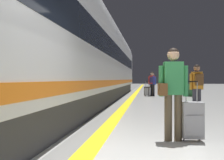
{
  "coord_description": "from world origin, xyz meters",
  "views": [
    {
      "loc": [
        -0.12,
        -3.48,
        1.16
      ],
      "look_at": [
        -1.33,
        4.93,
        1.13
      ],
      "focal_mm": 39.56,
      "sensor_mm": 36.0,
      "label": 1
    }
  ],
  "objects": [
    {
      "name": "duffel_bag_near",
      "position": [
        1.26,
        5.3,
        0.15
      ],
      "size": [
        0.44,
        0.26,
        0.36
      ],
      "color": "navy",
      "rests_on": "ground"
    },
    {
      "name": "suitcase_mid",
      "position": [
        -0.13,
        13.43,
        0.35
      ],
      "size": [
        0.44,
        0.38,
        1.03
      ],
      "color": "black",
      "rests_on": "ground"
    },
    {
      "name": "waste_bin",
      "position": [
        2.73,
        13.7,
        0.46
      ],
      "size": [
        0.46,
        0.46,
        0.91
      ],
      "color": "#2D6638",
      "rests_on": "ground"
    },
    {
      "name": "passenger_mid",
      "position": [
        0.19,
        13.69,
        0.97
      ],
      "size": [
        0.5,
        0.3,
        1.67
      ],
      "color": "brown",
      "rests_on": "ground"
    },
    {
      "name": "rolling_suitcase_foreground",
      "position": [
        0.71,
        1.27,
        0.4
      ],
      "size": [
        0.4,
        0.27,
        1.13
      ],
      "color": "#9E9EA3",
      "rests_on": "ground"
    },
    {
      "name": "traveller_foreground",
      "position": [
        0.34,
        1.27,
        1.01
      ],
      "size": [
        0.56,
        0.32,
        1.75
      ],
      "color": "brown",
      "rests_on": "ground"
    },
    {
      "name": "high_speed_train",
      "position": [
        -3.12,
        6.19,
        2.5
      ],
      "size": [
        2.94,
        32.68,
        4.97
      ],
      "color": "#38383D",
      "rests_on": "ground"
    },
    {
      "name": "passenger_near",
      "position": [
        1.58,
        5.39,
        0.99
      ],
      "size": [
        0.49,
        0.4,
        1.67
      ],
      "color": "#383842",
      "rests_on": "ground"
    },
    {
      "name": "suitcase_far",
      "position": [
        -0.1,
        13.38,
        0.32
      ],
      "size": [
        0.43,
        0.32,
        0.98
      ],
      "color": "#9E9EA3",
      "rests_on": "ground"
    },
    {
      "name": "safety_line_strip",
      "position": [
        -1.07,
        10.0,
        0.0
      ],
      "size": [
        0.36,
        80.0,
        0.01
      ],
      "primitive_type": "cube",
      "color": "yellow",
      "rests_on": "ground"
    },
    {
      "name": "tactile_edge_band",
      "position": [
        -1.37,
        10.0,
        0.0
      ],
      "size": [
        0.55,
        80.0,
        0.01
      ],
      "primitive_type": "cube",
      "color": "slate",
      "rests_on": "ground"
    },
    {
      "name": "passenger_far",
      "position": [
        0.21,
        13.67,
        0.96
      ],
      "size": [
        0.48,
        0.39,
        1.62
      ],
      "color": "black",
      "rests_on": "ground"
    }
  ]
}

